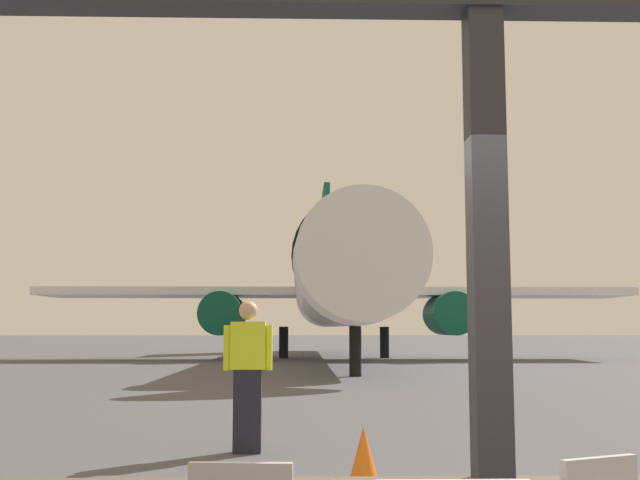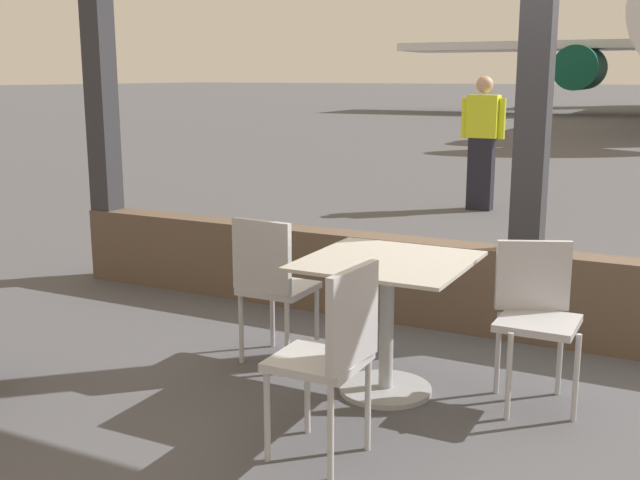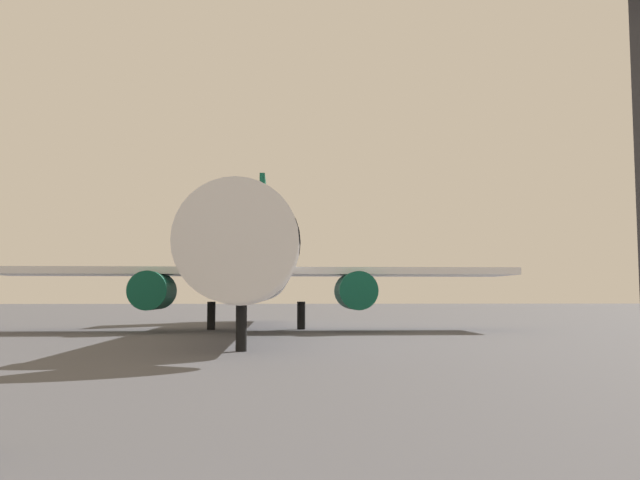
# 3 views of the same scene
# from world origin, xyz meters

# --- Properties ---
(ground_plane) EXTENTS (220.00, 220.00, 0.00)m
(ground_plane) POSITION_xyz_m (0.00, 40.00, 0.00)
(ground_plane) COLOR #4C4C51
(window_frame) EXTENTS (7.42, 0.24, 3.49)m
(window_frame) POSITION_xyz_m (0.00, 0.00, 1.26)
(window_frame) COLOR brown
(window_frame) RESTS_ON ground
(airplane) EXTENTS (26.80, 31.52, 10.21)m
(airplane) POSITION_xyz_m (0.61, 31.21, 3.34)
(airplane) COLOR silver
(airplane) RESTS_ON ground
(ground_crew_worker) EXTENTS (0.57, 0.22, 1.74)m
(ground_crew_worker) POSITION_xyz_m (-1.65, 4.92, 0.90)
(ground_crew_worker) COLOR black
(ground_crew_worker) RESTS_ON ground
(traffic_cone) EXTENTS (0.36, 0.36, 0.58)m
(traffic_cone) POSITION_xyz_m (-0.49, 2.60, 0.27)
(traffic_cone) COLOR orange
(traffic_cone) RESTS_ON ground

